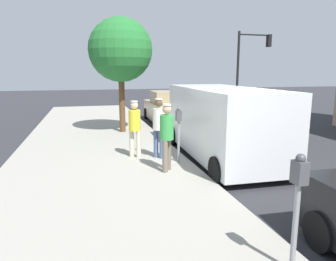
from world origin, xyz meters
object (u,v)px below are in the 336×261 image
object	(u,v)px
parking_meter_far	(298,193)
traffic_light_corner	(250,58)
street_tree	(121,50)
pedestrian_in_yellow	(135,125)
pedestrian_in_white	(159,124)
pedestrian_in_green	(167,133)
parked_van	(222,121)
parked_sedan_behind	(168,109)
parking_meter_near	(179,125)

from	to	relation	value
parking_meter_far	traffic_light_corner	bearing A→B (deg)	-117.43
street_tree	pedestrian_in_yellow	bearing A→B (deg)	88.52
pedestrian_in_white	parking_meter_far	bearing A→B (deg)	94.48
pedestrian_in_green	parked_van	bearing A→B (deg)	-149.84
pedestrian_in_white	parked_van	distance (m)	1.93
pedestrian_in_white	street_tree	xyz separation A→B (m)	(0.55, -4.26, 2.31)
pedestrian_in_white	parked_van	xyz separation A→B (m)	(-1.93, 0.06, 0.01)
parked_sedan_behind	street_tree	xyz separation A→B (m)	(2.63, 2.51, 2.70)
pedestrian_in_green	street_tree	size ratio (longest dim) A/B	0.37
pedestrian_in_yellow	parking_meter_far	bearing A→B (deg)	100.71
parking_meter_near	street_tree	world-z (taller)	street_tree
parking_meter_near	pedestrian_in_white	size ratio (longest dim) A/B	0.88
parked_van	parked_sedan_behind	distance (m)	6.84
pedestrian_in_green	parked_van	size ratio (longest dim) A/B	0.32
parking_meter_near	traffic_light_corner	world-z (taller)	traffic_light_corner
parking_meter_far	pedestrian_in_white	distance (m)	5.49
parked_van	parking_meter_near	bearing A→B (deg)	17.89
parking_meter_near	parking_meter_far	size ratio (longest dim) A/B	1.00
pedestrian_in_yellow	street_tree	xyz separation A→B (m)	(-0.10, -4.00, 2.36)
pedestrian_in_yellow	street_tree	size ratio (longest dim) A/B	0.36
pedestrian_in_yellow	parked_sedan_behind	world-z (taller)	pedestrian_in_yellow
parked_van	pedestrian_in_yellow	bearing A→B (deg)	-6.87
parked_van	traffic_light_corner	distance (m)	12.65
parked_sedan_behind	traffic_light_corner	world-z (taller)	traffic_light_corner
parked_sedan_behind	street_tree	size ratio (longest dim) A/B	0.97
pedestrian_in_yellow	parked_van	size ratio (longest dim) A/B	0.31
pedestrian_in_green	pedestrian_in_white	size ratio (longest dim) A/B	0.98
pedestrian_in_green	parked_van	xyz separation A→B (m)	(-2.02, -1.17, 0.04)
pedestrian_in_yellow	traffic_light_corner	distance (m)	13.97
pedestrian_in_yellow	parked_sedan_behind	distance (m)	7.07
pedestrian_in_white	traffic_light_corner	distance (m)	13.73
pedestrian_in_white	parked_sedan_behind	bearing A→B (deg)	-107.04
pedestrian_in_yellow	traffic_light_corner	size ratio (longest dim) A/B	0.32
parking_meter_near	parked_sedan_behind	size ratio (longest dim) A/B	0.34
street_tree	parked_sedan_behind	bearing A→B (deg)	-136.26
parking_meter_near	parked_van	bearing A→B (deg)	-162.11
pedestrian_in_green	parked_sedan_behind	xyz separation A→B (m)	(-2.16, -8.00, -0.37)
parking_meter_far	parked_van	distance (m)	5.62
traffic_light_corner	pedestrian_in_green	bearing A→B (deg)	53.02
parking_meter_far	traffic_light_corner	xyz separation A→B (m)	(-8.23, -15.86, 2.34)
parked_van	street_tree	xyz separation A→B (m)	(2.48, -4.31, 2.30)
parking_meter_near	parked_sedan_behind	bearing A→B (deg)	-102.70
pedestrian_in_yellow	pedestrian_in_white	xyz separation A→B (m)	(-0.65, 0.26, 0.05)
pedestrian_in_green	pedestrian_in_yellow	distance (m)	1.59
parking_meter_far	traffic_light_corner	distance (m)	18.02
pedestrian_in_yellow	traffic_light_corner	xyz separation A→B (m)	(-9.31, -10.13, 2.42)
parked_van	street_tree	world-z (taller)	street_tree
traffic_light_corner	pedestrian_in_white	bearing A→B (deg)	50.19
parking_meter_far	parked_sedan_behind	xyz separation A→B (m)	(-1.65, -12.24, -0.43)
parking_meter_near	pedestrian_in_white	distance (m)	0.69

